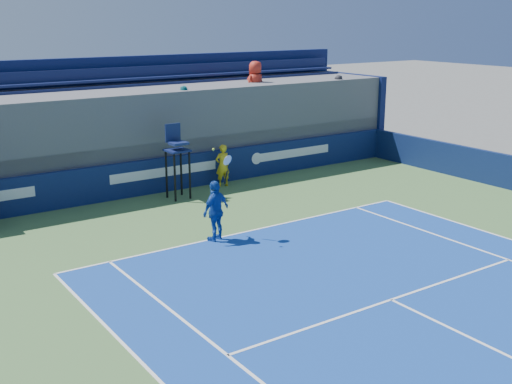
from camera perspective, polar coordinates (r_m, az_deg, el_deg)
ball_person at (r=22.70m, az=-2.99°, el=2.37°), size 0.57×0.39×1.51m
back_hoarding at (r=22.25m, az=-8.18°, el=1.53°), size 20.40×0.21×1.20m
umpire_chair at (r=21.17m, az=-7.05°, el=3.44°), size 0.73×0.73×2.48m
tennis_player at (r=17.16m, az=-3.59°, el=-1.65°), size 1.05×0.71×2.57m
stadium_seating at (r=23.82m, az=-10.54°, el=5.40°), size 21.00×4.05×5.03m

